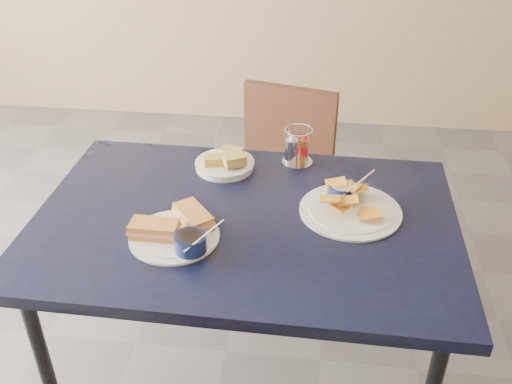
# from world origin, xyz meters

# --- Properties ---
(dining_table) EXTENTS (1.32, 0.89, 0.75)m
(dining_table) POSITION_xyz_m (0.10, 0.19, 0.69)
(dining_table) COLOR black
(dining_table) RESTS_ON ground
(chair_far) EXTENTS (0.49, 0.48, 0.86)m
(chair_far) POSITION_xyz_m (0.14, 0.90, 0.49)
(chair_far) COLOR black
(chair_far) RESTS_ON ground
(sandwich_plate) EXTENTS (0.30, 0.28, 0.12)m
(sandwich_plate) POSITION_xyz_m (-0.08, 0.06, 0.77)
(sandwich_plate) COLOR white
(sandwich_plate) RESTS_ON dining_table
(plantain_plate) EXTENTS (0.32, 0.32, 0.12)m
(plantain_plate) POSITION_xyz_m (0.42, 0.28, 0.77)
(plantain_plate) COLOR white
(plantain_plate) RESTS_ON dining_table
(bread_basket) EXTENTS (0.21, 0.21, 0.07)m
(bread_basket) POSITION_xyz_m (-0.01, 0.48, 0.77)
(bread_basket) COLOR white
(bread_basket) RESTS_ON dining_table
(condiment_caddy) EXTENTS (0.11, 0.11, 0.14)m
(condiment_caddy) POSITION_xyz_m (0.24, 0.56, 0.81)
(condiment_caddy) COLOR silver
(condiment_caddy) RESTS_ON dining_table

